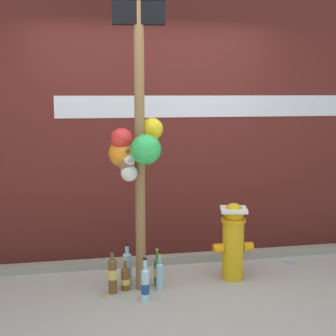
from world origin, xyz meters
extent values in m
plane|color=#ADA899|center=(0.00, 0.00, 0.00)|extent=(14.00, 14.00, 0.00)
cube|color=#561E19|center=(0.00, 1.52, 1.90)|extent=(10.00, 0.20, 3.80)
cube|color=silver|center=(0.57, 1.41, 1.61)|extent=(3.10, 0.01, 0.23)
cube|color=gray|center=(0.00, 1.13, 0.04)|extent=(8.00, 0.12, 0.08)
cylinder|color=olive|center=(-0.24, 0.51, 1.30)|extent=(0.09, 0.09, 2.59)
cube|color=black|center=(-0.24, 0.51, 2.49)|extent=(0.45, 0.13, 0.36)
sphere|color=green|center=(-0.21, 0.30, 1.29)|extent=(0.25, 0.25, 0.25)
sphere|color=red|center=(-0.39, 0.50, 1.36)|extent=(0.19, 0.19, 0.19)
sphere|color=orange|center=(-0.39, 0.52, 1.24)|extent=(0.24, 0.24, 0.24)
sphere|color=yellow|center=(-0.12, 0.58, 1.44)|extent=(0.20, 0.20, 0.20)
sphere|color=brown|center=(-0.36, 0.46, 1.15)|extent=(0.15, 0.15, 0.15)
sphere|color=brown|center=(-0.36, 0.46, 1.26)|extent=(0.11, 0.11, 0.11)
sphere|color=brown|center=(-0.39, 0.46, 1.29)|extent=(0.04, 0.04, 0.04)
sphere|color=brown|center=(-0.32, 0.46, 1.29)|extent=(0.04, 0.04, 0.04)
sphere|color=brown|center=(-0.36, 0.42, 1.26)|extent=(0.04, 0.04, 0.04)
sphere|color=silver|center=(-0.34, 0.43, 1.08)|extent=(0.14, 0.14, 0.14)
sphere|color=silver|center=(-0.34, 0.43, 1.18)|extent=(0.10, 0.10, 0.10)
sphere|color=silver|center=(-0.37, 0.43, 1.22)|extent=(0.04, 0.04, 0.04)
sphere|color=silver|center=(-0.31, 0.43, 1.22)|extent=(0.04, 0.04, 0.04)
sphere|color=#9D9992|center=(-0.34, 0.39, 1.18)|extent=(0.04, 0.04, 0.04)
cylinder|color=gold|center=(0.65, 0.59, 0.28)|extent=(0.20, 0.20, 0.56)
cylinder|color=orange|center=(0.65, 0.59, 0.57)|extent=(0.23, 0.23, 0.03)
sphere|color=gold|center=(0.65, 0.59, 0.64)|extent=(0.19, 0.19, 0.19)
cylinder|color=orange|center=(0.51, 0.59, 0.31)|extent=(0.09, 0.09, 0.09)
cylinder|color=orange|center=(0.80, 0.59, 0.31)|extent=(0.09, 0.09, 0.09)
cube|color=white|center=(0.65, 0.59, 0.67)|extent=(0.29, 0.29, 0.03)
cylinder|color=#337038|center=(-0.08, 0.55, 0.12)|extent=(0.06, 0.06, 0.24)
cone|color=#337038|center=(-0.08, 0.55, 0.25)|extent=(0.06, 0.06, 0.02)
cylinder|color=#337038|center=(-0.08, 0.55, 0.30)|extent=(0.02, 0.02, 0.08)
cylinder|color=#D8C64C|center=(-0.08, 0.55, 0.13)|extent=(0.06, 0.06, 0.08)
cylinder|color=gold|center=(-0.08, 0.55, 0.35)|extent=(0.03, 0.03, 0.01)
cylinder|color=brown|center=(-0.49, 0.47, 0.15)|extent=(0.07, 0.07, 0.29)
cone|color=brown|center=(-0.49, 0.47, 0.31)|extent=(0.07, 0.07, 0.03)
cylinder|color=brown|center=(-0.49, 0.47, 0.35)|extent=(0.03, 0.03, 0.06)
cylinder|color=#D8C64C|center=(-0.49, 0.47, 0.17)|extent=(0.08, 0.08, 0.09)
cylinder|color=black|center=(-0.49, 0.47, 0.39)|extent=(0.04, 0.04, 0.01)
cylinder|color=brown|center=(-0.38, 0.52, 0.09)|extent=(0.08, 0.08, 0.19)
cone|color=brown|center=(-0.38, 0.52, 0.20)|extent=(0.08, 0.08, 0.03)
cylinder|color=brown|center=(-0.38, 0.52, 0.25)|extent=(0.03, 0.03, 0.06)
cylinder|color=#D8C64C|center=(-0.38, 0.52, 0.08)|extent=(0.08, 0.08, 0.05)
cylinder|color=gold|center=(-0.38, 0.52, 0.28)|extent=(0.03, 0.03, 0.01)
cylinder|color=#93CCE0|center=(-0.07, 0.46, 0.12)|extent=(0.06, 0.06, 0.23)
cone|color=#93CCE0|center=(-0.07, 0.46, 0.24)|extent=(0.06, 0.06, 0.03)
cylinder|color=#93CCE0|center=(-0.07, 0.46, 0.29)|extent=(0.03, 0.03, 0.06)
cylinder|color=gold|center=(-0.07, 0.46, 0.32)|extent=(0.03, 0.03, 0.01)
cylinder|color=#93CCE0|center=(-0.35, 0.62, 0.14)|extent=(0.08, 0.08, 0.29)
cone|color=#93CCE0|center=(-0.35, 0.62, 0.31)|extent=(0.08, 0.08, 0.03)
cylinder|color=#93CCE0|center=(-0.35, 0.62, 0.35)|extent=(0.04, 0.04, 0.06)
cylinder|color=black|center=(-0.35, 0.62, 0.38)|extent=(0.04, 0.04, 0.01)
cylinder|color=#B2DBEA|center=(-0.24, 0.24, 0.13)|extent=(0.07, 0.07, 0.27)
cone|color=#B2DBEA|center=(-0.24, 0.24, 0.28)|extent=(0.07, 0.07, 0.03)
cylinder|color=#B2DBEA|center=(-0.24, 0.24, 0.33)|extent=(0.03, 0.03, 0.07)
cylinder|color=#1E478C|center=(-0.24, 0.24, 0.11)|extent=(0.07, 0.07, 0.09)
cylinder|color=black|center=(-0.24, 0.24, 0.37)|extent=(0.04, 0.04, 0.01)
cylinder|color=#337038|center=(-0.20, 0.70, 0.15)|extent=(0.06, 0.06, 0.29)
cone|color=#337038|center=(-0.20, 0.70, 0.30)|extent=(0.06, 0.06, 0.02)
cylinder|color=#337038|center=(-0.20, 0.70, 0.36)|extent=(0.03, 0.03, 0.10)
cylinder|color=#D8C64C|center=(-0.20, 0.70, 0.15)|extent=(0.06, 0.06, 0.09)
cylinder|color=black|center=(-0.20, 0.70, 0.42)|extent=(0.03, 0.03, 0.01)
cube|color=#8C99B2|center=(1.38, 0.90, 0.00)|extent=(0.11, 0.14, 0.01)
cube|color=tan|center=(-0.58, 0.41, 0.00)|extent=(0.09, 0.14, 0.01)
cube|color=#8C99B2|center=(0.09, 1.12, 0.00)|extent=(0.13, 0.16, 0.01)
camera|label=1|loc=(-0.82, -3.71, 1.75)|focal=53.00mm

